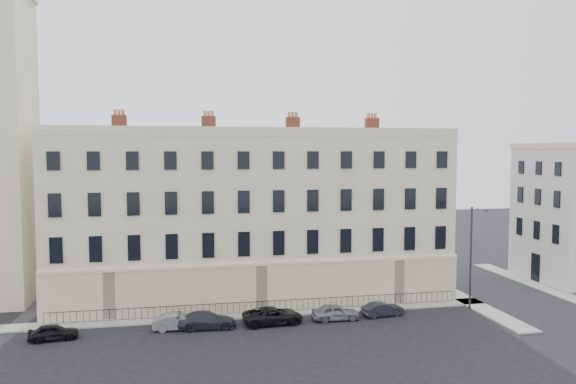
% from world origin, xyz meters
% --- Properties ---
extents(ground, '(160.00, 160.00, 0.00)m').
position_xyz_m(ground, '(0.00, 0.00, 0.00)').
color(ground, black).
rests_on(ground, ground).
extents(terrace, '(36.22, 12.22, 17.00)m').
position_xyz_m(terrace, '(-5.97, 11.97, 7.50)').
color(terrace, beige).
rests_on(terrace, ground).
extents(pavement_terrace, '(48.00, 2.00, 0.12)m').
position_xyz_m(pavement_terrace, '(-10.00, 5.00, 0.06)').
color(pavement_terrace, gray).
rests_on(pavement_terrace, ground).
extents(pavement_east_return, '(2.00, 24.00, 0.12)m').
position_xyz_m(pavement_east_return, '(13.00, 8.00, 0.06)').
color(pavement_east_return, gray).
rests_on(pavement_east_return, ground).
extents(pavement_adjacent, '(2.00, 20.00, 0.12)m').
position_xyz_m(pavement_adjacent, '(23.00, 10.00, 0.06)').
color(pavement_adjacent, gray).
rests_on(pavement_adjacent, ground).
extents(railings, '(35.00, 0.04, 0.96)m').
position_xyz_m(railings, '(-6.00, 5.40, 0.55)').
color(railings, black).
rests_on(railings, ground).
extents(car_a, '(3.62, 1.83, 1.18)m').
position_xyz_m(car_a, '(-22.02, 1.71, 0.59)').
color(car_a, black).
rests_on(car_a, ground).
extents(car_b, '(3.90, 1.45, 1.27)m').
position_xyz_m(car_b, '(-13.07, 2.30, 0.64)').
color(car_b, slate).
rests_on(car_b, ground).
extents(car_c, '(4.63, 2.03, 1.32)m').
position_xyz_m(car_c, '(-10.92, 2.20, 0.66)').
color(car_c, '#22262E').
rests_on(car_c, ground).
extents(car_d, '(5.01, 2.63, 1.35)m').
position_xyz_m(car_d, '(-5.65, 2.30, 0.67)').
color(car_d, black).
rests_on(car_d, ground).
extents(car_e, '(3.90, 1.63, 1.32)m').
position_xyz_m(car_e, '(-0.50, 2.26, 0.66)').
color(car_e, slate).
rests_on(car_e, ground).
extents(car_f, '(3.69, 1.73, 1.17)m').
position_xyz_m(car_f, '(3.71, 2.58, 0.59)').
color(car_f, black).
rests_on(car_f, ground).
extents(streetlamp, '(0.71, 1.89, 8.97)m').
position_xyz_m(streetlamp, '(11.97, 2.95, 4.97)').
color(streetlamp, '#2B2C30').
rests_on(streetlamp, ground).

